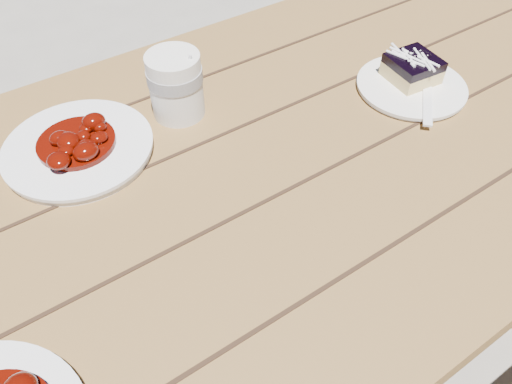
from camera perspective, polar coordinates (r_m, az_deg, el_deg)
picnic_table at (r=0.85m, az=-11.01°, el=-9.39°), size 2.00×1.55×0.75m
dessert_plate at (r=0.96m, az=17.31°, el=11.38°), size 0.19×0.19×0.01m
blueberry_cake at (r=0.96m, az=17.45°, el=13.35°), size 0.09×0.09×0.05m
fork_dessert at (r=0.92m, az=19.00°, el=9.61°), size 0.13×0.13×0.00m
coffee_cup at (r=0.85m, az=-9.14°, el=11.93°), size 0.09×0.09×0.11m
second_plate at (r=0.84m, az=-19.59°, el=4.63°), size 0.23×0.23×0.02m
second_stew at (r=0.82m, az=-20.10°, el=6.12°), size 0.12×0.12×0.04m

